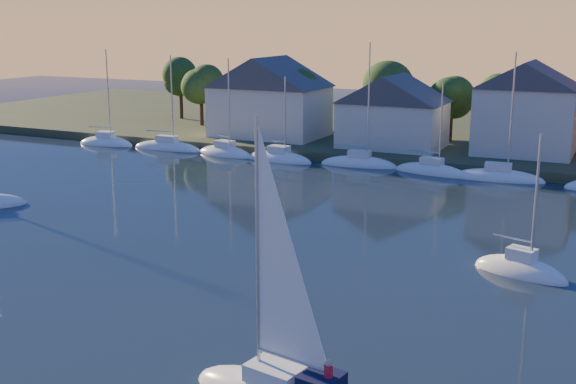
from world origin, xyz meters
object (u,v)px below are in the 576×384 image
Objects in this scene: clubhouse_centre at (393,110)px; drifting_sailboat_right at (520,273)px; clubhouse_east at (527,107)px; clubhouse_west at (270,96)px.

clubhouse_centre is 1.19× the size of drifting_sailboat_right.
clubhouse_east reaches higher than clubhouse_centre.
clubhouse_centre is at bearing 134.77° from drifting_sailboat_right.
clubhouse_east is at bearing 1.91° from clubhouse_west.
clubhouse_west is 30.02m from clubhouse_east.
drifting_sailboat_right is (35.10, -35.39, -5.83)m from clubhouse_west.
drifting_sailboat_right is at bearing -60.95° from clubhouse_centre.
clubhouse_west is 1.40× the size of drifting_sailboat_right.
clubhouse_centre reaches higher than drifting_sailboat_right.
drifting_sailboat_right is (19.10, -34.39, -5.04)m from clubhouse_centre.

